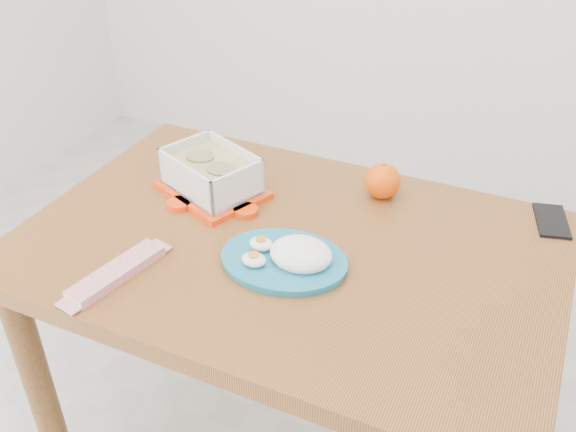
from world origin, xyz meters
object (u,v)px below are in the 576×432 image
at_px(food_container, 211,174).
at_px(orange_fruit, 383,181).
at_px(dining_table, 288,288).
at_px(rice_plate, 289,256).
at_px(smartphone, 552,221).

relative_size(food_container, orange_fruit, 3.47).
height_order(dining_table, orange_fruit, orange_fruit).
distance_m(dining_table, food_container, 0.30).
height_order(food_container, rice_plate, food_container).
xyz_separation_m(food_container, smartphone, (0.69, 0.19, -0.04)).
distance_m(dining_table, orange_fruit, 0.31).
bearing_deg(smartphone, food_container, -178.90).
bearing_deg(rice_plate, smartphone, 33.46).
bearing_deg(orange_fruit, smartphone, 8.08).
relative_size(dining_table, smartphone, 8.63).
relative_size(dining_table, rice_plate, 4.02).
xyz_separation_m(dining_table, orange_fruit, (0.11, 0.24, 0.16)).
xyz_separation_m(orange_fruit, rice_plate, (-0.08, -0.30, -0.02)).
xyz_separation_m(food_container, orange_fruit, (0.34, 0.14, -0.01)).
bearing_deg(dining_table, rice_plate, -63.40).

